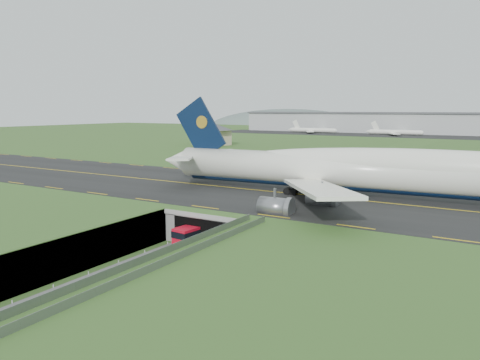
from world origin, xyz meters
The scene contains 10 objects.
ground centered at (0.00, 0.00, 0.00)m, with size 900.00×900.00×0.00m, color #345522.
airfield_deck centered at (0.00, 0.00, 3.00)m, with size 800.00×800.00×6.00m, color gray.
trench_road centered at (0.00, -7.50, 0.10)m, with size 12.00×75.00×0.20m, color slate.
taxiway centered at (0.00, 33.00, 6.09)m, with size 800.00×44.00×0.18m, color black.
tunnel_portal centered at (0.00, 16.71, 3.33)m, with size 17.00×22.30×6.00m.
guideway centered at (11.00, -19.11, 5.32)m, with size 3.00×53.00×7.05m.
jumbo_jet centered at (21.30, 36.17, 11.78)m, with size 103.09×64.63×21.42m.
shuttle_tram centered at (-1.78, 8.49, 1.91)m, with size 4.20×8.93×3.49m.
service_building centered at (-84.77, 136.41, 12.74)m, with size 26.70×26.70×11.37m.
cargo_terminal centered at (-0.18, 299.41, 13.96)m, with size 320.00×67.00×15.60m.
Camera 1 is at (46.21, -56.77, 24.00)m, focal length 35.00 mm.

